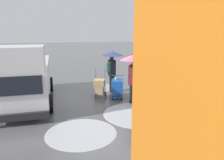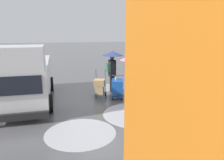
{
  "view_description": "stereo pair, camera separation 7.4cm",
  "coord_description": "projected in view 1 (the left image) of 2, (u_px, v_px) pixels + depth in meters",
  "views": [
    {
      "loc": [
        1.65,
        10.12,
        3.17
      ],
      "look_at": [
        -0.18,
        1.1,
        1.05
      ],
      "focal_mm": 35.6,
      "sensor_mm": 36.0,
      "label": 1
    },
    {
      "loc": [
        1.58,
        10.14,
        3.17
      ],
      "look_at": [
        -0.18,
        1.1,
        1.05
      ],
      "focal_mm": 35.6,
      "sensor_mm": 36.0,
      "label": 2
    }
  ],
  "objects": [
    {
      "name": "cargo_van_parked_right",
      "position": [
        25.0,
        77.0,
        9.42
      ],
      "size": [
        2.41,
        5.44,
        2.6
      ],
      "color": "white",
      "rests_on": "ground"
    },
    {
      "name": "pedestrian_black_side",
      "position": [
        112.0,
        62.0,
        11.04
      ],
      "size": [
        1.04,
        1.04,
        2.15
      ],
      "color": "black",
      "rests_on": "ground"
    },
    {
      "name": "shopping_cart_vendor",
      "position": [
        117.0,
        86.0,
        10.29
      ],
      "size": [
        0.73,
        0.93,
        1.04
      ],
      "color": "#1951B2",
      "rests_on": "ground"
    },
    {
      "name": "pedestrian_white_side",
      "position": [
        133.0,
        67.0,
        9.38
      ],
      "size": [
        1.04,
        1.04,
        2.15
      ],
      "color": "black",
      "rests_on": "ground"
    },
    {
      "name": "slush_patch_far_side",
      "position": [
        81.0,
        133.0,
        6.92
      ],
      "size": [
        2.22,
        2.22,
        0.01
      ],
      "primitive_type": "cylinder",
      "color": "silver",
      "rests_on": "ground"
    },
    {
      "name": "hand_dolly_boxes",
      "position": [
        100.0,
        86.0,
        10.37
      ],
      "size": [
        0.68,
        0.81,
        1.32
      ],
      "color": "#515156",
      "rests_on": "ground"
    },
    {
      "name": "slush_patch_near_cluster",
      "position": [
        108.0,
        87.0,
        12.3
      ],
      "size": [
        1.64,
        1.64,
        0.01
      ],
      "primitive_type": "cylinder",
      "color": "#999BA0",
      "rests_on": "ground"
    },
    {
      "name": "ground_plane",
      "position": [
        104.0,
        96.0,
        10.7
      ],
      "size": [
        90.0,
        90.0,
        0.0
      ],
      "primitive_type": "plane",
      "color": "#5B5B5E"
    },
    {
      "name": "street_lamp",
      "position": [
        189.0,
        49.0,
        9.15
      ],
      "size": [
        0.28,
        0.28,
        3.86
      ],
      "color": "#2D2D33",
      "rests_on": "ground"
    },
    {
      "name": "slush_patch_mid_street",
      "position": [
        139.0,
        114.0,
        8.47
      ],
      "size": [
        2.71,
        2.71,
        0.01
      ],
      "primitive_type": "cylinder",
      "color": "silver",
      "rests_on": "ground"
    },
    {
      "name": "pedestrian_pink_side",
      "position": [
        141.0,
        64.0,
        10.28
      ],
      "size": [
        1.04,
        1.04,
        2.15
      ],
      "color": "black",
      "rests_on": "ground"
    },
    {
      "name": "slush_patch_under_van",
      "position": [
        152.0,
        103.0,
        9.74
      ],
      "size": [
        1.74,
        1.74,
        0.01
      ],
      "primitive_type": "cylinder",
      "color": "#999BA0",
      "rests_on": "ground"
    }
  ]
}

